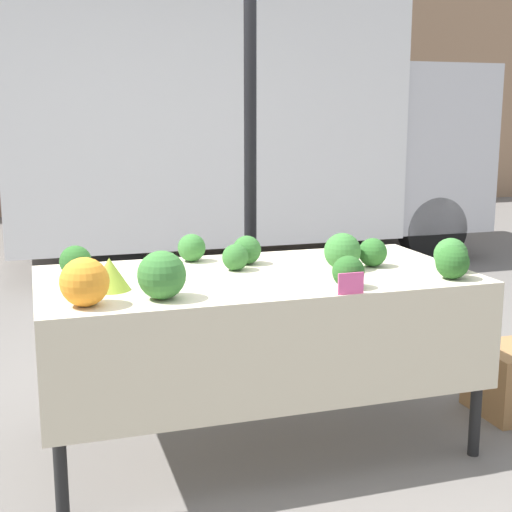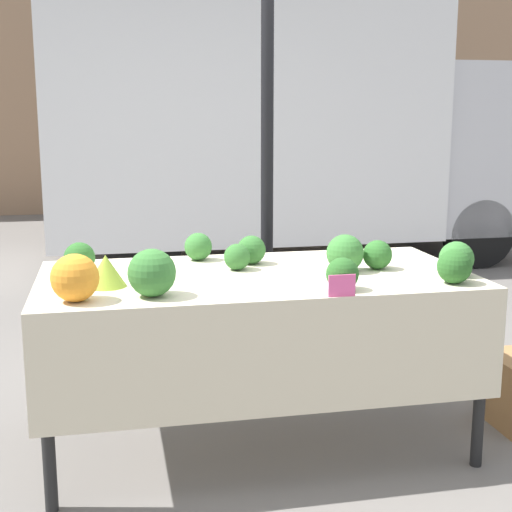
{
  "view_description": "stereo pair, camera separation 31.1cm",
  "coord_description": "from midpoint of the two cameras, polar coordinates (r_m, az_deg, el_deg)",
  "views": [
    {
      "loc": [
        -0.93,
        -2.93,
        1.49
      ],
      "look_at": [
        0.0,
        0.0,
        0.88
      ],
      "focal_mm": 50.0,
      "sensor_mm": 36.0,
      "label": 1
    },
    {
      "loc": [
        -0.63,
        -3.0,
        1.49
      ],
      "look_at": [
        0.0,
        0.0,
        0.88
      ],
      "focal_mm": 50.0,
      "sensor_mm": 36.0,
      "label": 2
    }
  ],
  "objects": [
    {
      "name": "ground_plane",
      "position": [
        3.41,
        -2.7,
        -14.67
      ],
      "size": [
        40.0,
        40.0,
        0.0
      ],
      "primitive_type": "plane",
      "color": "slate"
    },
    {
      "name": "building_facade",
      "position": [
        11.54,
        -14.2,
        15.66
      ],
      "size": [
        16.0,
        0.6,
        4.9
      ],
      "color": "#9E7A5B",
      "rests_on": "ground_plane"
    },
    {
      "name": "tent_pole",
      "position": [
        4.0,
        -2.7,
        6.44
      ],
      "size": [
        0.07,
        0.07,
        2.31
      ],
      "color": "black",
      "rests_on": "ground_plane"
    },
    {
      "name": "parked_truck",
      "position": [
        7.39,
        -3.16,
        10.52
      ],
      "size": [
        4.78,
        2.05,
        2.64
      ],
      "color": "white",
      "rests_on": "ground_plane"
    },
    {
      "name": "market_table",
      "position": [
        3.1,
        -2.51,
        -3.34
      ],
      "size": [
        1.89,
        0.95,
        0.8
      ],
      "color": "beige",
      "rests_on": "ground_plane"
    },
    {
      "name": "orange_cauliflower",
      "position": [
        2.7,
        -16.8,
        -2.04
      ],
      "size": [
        0.18,
        0.18,
        0.18
      ],
      "color": "orange",
      "rests_on": "market_table"
    },
    {
      "name": "romanesco_head",
      "position": [
        2.92,
        -14.64,
        -1.45
      ],
      "size": [
        0.16,
        0.16,
        0.13
      ],
      "color": "#93B238",
      "rests_on": "market_table"
    },
    {
      "name": "broccoli_head_0",
      "position": [
        3.1,
        12.71,
        -0.53
      ],
      "size": [
        0.14,
        0.14,
        0.14
      ],
      "color": "#285B23",
      "rests_on": "market_table"
    },
    {
      "name": "broccoli_head_1",
      "position": [
        3.25,
        12.71,
        0.07
      ],
      "size": [
        0.15,
        0.15,
        0.15
      ],
      "color": "#387533",
      "rests_on": "market_table"
    },
    {
      "name": "broccoli_head_2",
      "position": [
        2.88,
        4.34,
        -1.31
      ],
      "size": [
        0.13,
        0.13,
        0.13
      ],
      "color": "#285B23",
      "rests_on": "market_table"
    },
    {
      "name": "broccoli_head_3",
      "position": [
        3.42,
        -7.78,
        0.64
      ],
      "size": [
        0.13,
        0.13,
        0.13
      ],
      "color": "#387533",
      "rests_on": "market_table"
    },
    {
      "name": "broccoli_head_4",
      "position": [
        3.3,
        6.67,
        0.27
      ],
      "size": [
        0.13,
        0.13,
        0.13
      ],
      "color": "#2D6628",
      "rests_on": "market_table"
    },
    {
      "name": "broccoli_head_5",
      "position": [
        3.2,
        -16.97,
        -0.44
      ],
      "size": [
        0.14,
        0.14,
        0.14
      ],
      "color": "#2D6628",
      "rests_on": "market_table"
    },
    {
      "name": "broccoli_head_6",
      "position": [
        3.2,
        -4.45,
        -0.13
      ],
      "size": [
        0.12,
        0.12,
        0.12
      ],
      "color": "#336B2D",
      "rests_on": "market_table"
    },
    {
      "name": "broccoli_head_7",
      "position": [
        3.34,
        -3.42,
        0.46
      ],
      "size": [
        0.13,
        0.13,
        0.13
      ],
      "color": "#336B2D",
      "rests_on": "market_table"
    },
    {
      "name": "broccoli_head_8",
      "position": [
        2.74,
        -10.8,
        -1.54
      ],
      "size": [
        0.19,
        0.19,
        0.19
      ],
      "color": "#387533",
      "rests_on": "market_table"
    },
    {
      "name": "broccoli_head_9",
      "position": [
        3.22,
        4.19,
        0.35
      ],
      "size": [
        0.17,
        0.17,
        0.17
      ],
      "color": "#387533",
      "rests_on": "market_table"
    },
    {
      "name": "price_sign",
      "position": [
        2.78,
        4.44,
        -2.25
      ],
      "size": [
        0.11,
        0.01,
        0.09
      ],
      "color": "#F45B9E",
      "rests_on": "market_table"
    }
  ]
}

